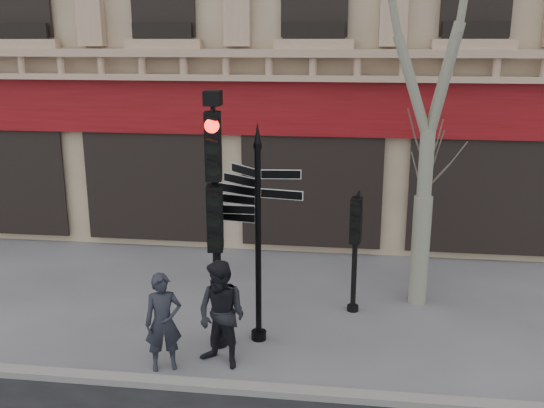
{
  "coord_description": "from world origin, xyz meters",
  "views": [
    {
      "loc": [
        0.91,
        -9.35,
        5.13
      ],
      "look_at": [
        -0.4,
        0.6,
        2.41
      ],
      "focal_mm": 40.0,
      "sensor_mm": 36.0,
      "label": 1
    }
  ],
  "objects": [
    {
      "name": "ground",
      "position": [
        0.0,
        0.0,
        0.0
      ],
      "size": [
        80.0,
        80.0,
        0.0
      ],
      "primitive_type": "plane",
      "color": "#57575B",
      "rests_on": "ground"
    },
    {
      "name": "kerb",
      "position": [
        0.0,
        -1.4,
        0.06
      ],
      "size": [
        80.0,
        0.25,
        0.12
      ],
      "primitive_type": "cube",
      "color": "gray",
      "rests_on": "ground"
    },
    {
      "name": "fingerpost",
      "position": [
        -0.6,
        0.3,
        2.6
      ],
      "size": [
        2.07,
        2.07,
        3.87
      ],
      "rotation": [
        0.0,
        0.0,
        -0.34
      ],
      "color": "black",
      "rests_on": "ground"
    },
    {
      "name": "traffic_signal_main",
      "position": [
        -1.25,
        -0.01,
        2.76
      ],
      "size": [
        0.53,
        0.41,
        4.38
      ],
      "rotation": [
        0.0,
        0.0,
        0.15
      ],
      "color": "black",
      "rests_on": "ground"
    },
    {
      "name": "traffic_signal_secondary",
      "position": [
        1.05,
        1.69,
        1.6
      ],
      "size": [
        0.42,
        0.33,
        2.3
      ],
      "rotation": [
        0.0,
        0.0,
        -0.14
      ],
      "color": "black",
      "rests_on": "ground"
    },
    {
      "name": "pedestrian_a",
      "position": [
        -1.95,
        -0.87,
        0.81
      ],
      "size": [
        0.69,
        0.58,
        1.62
      ],
      "primitive_type": "imported",
      "rotation": [
        0.0,
        0.0,
        0.38
      ],
      "color": "#22242D",
      "rests_on": "ground"
    },
    {
      "name": "pedestrian_b",
      "position": [
        -1.05,
        -0.66,
        0.89
      ],
      "size": [
        1.06,
        0.97,
        1.78
      ],
      "primitive_type": "imported",
      "rotation": [
        0.0,
        0.0,
        -0.42
      ],
      "color": "black",
      "rests_on": "ground"
    }
  ]
}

